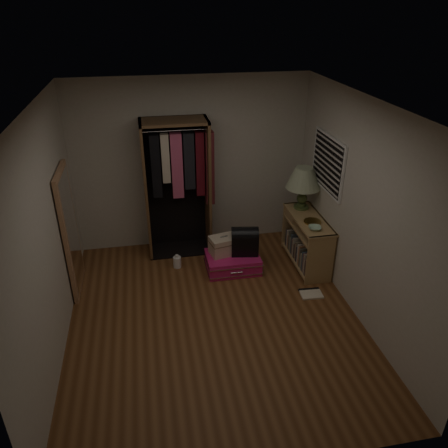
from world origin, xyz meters
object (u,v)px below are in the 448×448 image
Objects in this scene: console_bookshelf at (306,239)px; black_bag at (245,240)px; table_lamp at (304,179)px; floor_mirror at (70,232)px; open_wardrobe at (180,176)px; pink_suitcase at (233,262)px; white_jug at (177,262)px; train_case at (224,245)px.

console_bookshelf is 2.68× the size of black_bag.
floor_mirror is at bearing -173.97° from table_lamp.
open_wardrobe is 2.64× the size of pink_suitcase.
open_wardrobe reaches higher than pink_suitcase.
open_wardrobe reaches higher than table_lamp.
table_lamp is (0.01, 0.30, 0.82)m from console_bookshelf.
console_bookshelf is 1.91m from white_jug.
floor_mirror is at bearing -152.80° from open_wardrobe.
train_case is (-0.12, 0.07, 0.25)m from pink_suitcase.
table_lamp is at bearing -13.78° from open_wardrobe.
console_bookshelf is 1.12m from pink_suitcase.
pink_suitcase is 3.78× the size of white_jug.
floor_mirror reaches higher than console_bookshelf.
black_bag is at bearing -40.40° from open_wardrobe.
table_lamp is at bearing 6.03° from floor_mirror.
console_bookshelf is 1.44× the size of pink_suitcase.
train_case is 1.49m from table_lamp.
floor_mirror reaches higher than table_lamp.
open_wardrobe is 1.72m from floor_mirror.
open_wardrobe reaches higher than white_jug.
floor_mirror is 2.36m from black_bag.
black_bag is 1.05m from white_jug.
black_bag is at bearing -163.15° from table_lamp.
pink_suitcase is 1.75× the size of train_case.
open_wardrobe reaches higher than train_case.
black_bag is at bearing 1.60° from floor_mirror.
black_bag is (0.83, -0.71, -0.76)m from open_wardrobe.
white_jug is at bearing 165.68° from pink_suitcase.
open_wardrobe is 1.21× the size of floor_mirror.
train_case is 2.16× the size of white_jug.
white_jug is at bearing 173.81° from console_bookshelf.
open_wardrobe reaches higher than console_bookshelf.
train_case is at bearing -179.55° from black_bag.
white_jug is (-0.97, 0.18, -0.36)m from black_bag.
console_bookshelf is at bearing 0.68° from floor_mirror.
floor_mirror is 3.28m from table_lamp.
console_bookshelf is at bearing 7.67° from black_bag.
console_bookshelf is 0.88m from table_lamp.
open_wardrobe reaches higher than floor_mirror.
pink_suitcase is at bearing -14.60° from white_jug.
floor_mirror is 3.83× the size of train_case.
pink_suitcase is (0.65, -0.73, -1.09)m from open_wardrobe.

